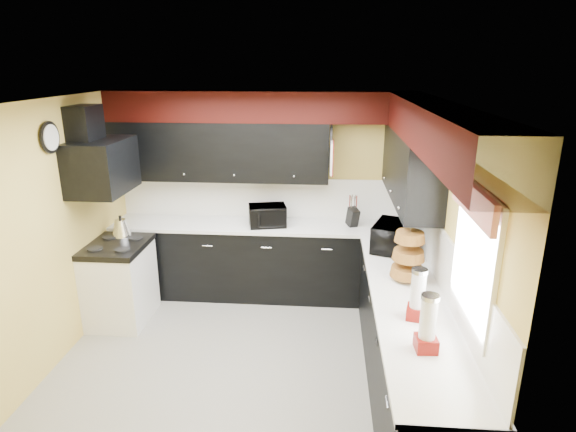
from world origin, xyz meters
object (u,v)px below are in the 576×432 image
at_px(microwave, 392,236).
at_px(kettle, 121,228).
at_px(utensil_crock, 352,219).
at_px(toaster_oven, 268,216).
at_px(knife_block, 353,217).

relative_size(microwave, kettle, 2.41).
bearing_deg(utensil_crock, microwave, -63.71).
distance_m(toaster_oven, kettle, 1.68).
bearing_deg(knife_block, microwave, -85.82).
xyz_separation_m(toaster_oven, kettle, (-1.63, -0.43, -0.05)).
height_order(microwave, knife_block, microwave).
bearing_deg(toaster_oven, knife_block, -9.34).
height_order(utensil_crock, kettle, kettle).
bearing_deg(microwave, toaster_oven, 83.69).
xyz_separation_m(microwave, utensil_crock, (-0.38, 0.76, -0.07)).
bearing_deg(utensil_crock, toaster_oven, -174.20).
relative_size(toaster_oven, microwave, 0.83).
bearing_deg(kettle, utensil_crock, 11.37).
xyz_separation_m(knife_block, kettle, (-2.64, -0.48, -0.04)).
bearing_deg(utensil_crock, knife_block, -90.00).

